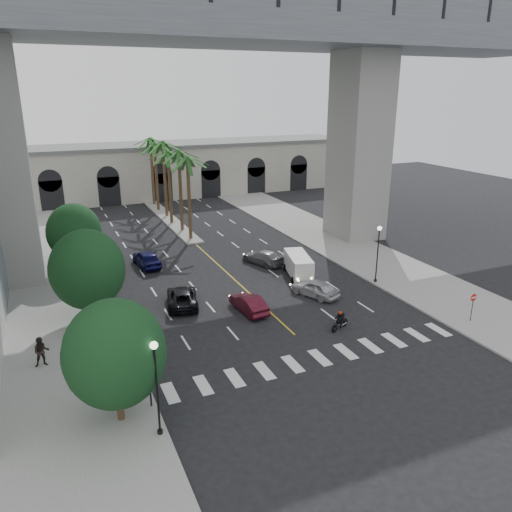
{
  "coord_description": "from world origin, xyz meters",
  "views": [
    {
      "loc": [
        -15.39,
        -26.27,
        16.68
      ],
      "look_at": [
        -1.29,
        6.0,
        4.9
      ],
      "focal_mm": 35.0,
      "sensor_mm": 36.0,
      "label": 1
    }
  ],
  "objects_px": {
    "lamp_post_right": "(378,249)",
    "car_c": "(182,297)",
    "pedestrian_b": "(41,352)",
    "lamp_post_left_far": "(101,256)",
    "do_not_enter_sign": "(473,302)",
    "car_b": "(249,303)",
    "car_d": "(263,257)",
    "traffic_signal_far": "(134,336)",
    "car_e": "(147,258)",
    "car_a": "(315,288)",
    "lamp_post_left_near": "(156,381)",
    "pedestrian_a": "(122,329)",
    "cargo_van": "(298,265)",
    "motorcycle_rider": "(340,321)",
    "traffic_signal_near": "(149,368)"
  },
  "relations": [
    {
      "from": "lamp_post_right",
      "to": "car_c",
      "type": "height_order",
      "value": "lamp_post_right"
    },
    {
      "from": "pedestrian_b",
      "to": "lamp_post_left_far",
      "type": "bearing_deg",
      "value": 64.78
    },
    {
      "from": "pedestrian_b",
      "to": "do_not_enter_sign",
      "type": "height_order",
      "value": "do_not_enter_sign"
    },
    {
      "from": "car_b",
      "to": "car_d",
      "type": "distance_m",
      "value": 11.5
    },
    {
      "from": "traffic_signal_far",
      "to": "car_e",
      "type": "distance_m",
      "value": 19.94
    },
    {
      "from": "car_a",
      "to": "car_c",
      "type": "bearing_deg",
      "value": -37.62
    },
    {
      "from": "car_b",
      "to": "do_not_enter_sign",
      "type": "bearing_deg",
      "value": 144.28
    },
    {
      "from": "lamp_post_left_near",
      "to": "car_e",
      "type": "height_order",
      "value": "lamp_post_left_near"
    },
    {
      "from": "lamp_post_right",
      "to": "pedestrian_a",
      "type": "bearing_deg",
      "value": -174.2
    },
    {
      "from": "traffic_signal_far",
      "to": "car_a",
      "type": "bearing_deg",
      "value": 20.63
    },
    {
      "from": "car_b",
      "to": "cargo_van",
      "type": "height_order",
      "value": "cargo_van"
    },
    {
      "from": "lamp_post_left_near",
      "to": "car_a",
      "type": "height_order",
      "value": "lamp_post_left_near"
    },
    {
      "from": "lamp_post_left_far",
      "to": "lamp_post_right",
      "type": "height_order",
      "value": "same"
    },
    {
      "from": "lamp_post_left_far",
      "to": "do_not_enter_sign",
      "type": "distance_m",
      "value": 30.1
    },
    {
      "from": "car_d",
      "to": "lamp_post_left_near",
      "type": "bearing_deg",
      "value": 33.53
    },
    {
      "from": "motorcycle_rider",
      "to": "car_d",
      "type": "bearing_deg",
      "value": 62.94
    },
    {
      "from": "car_c",
      "to": "car_e",
      "type": "relative_size",
      "value": 1.05
    },
    {
      "from": "lamp_post_right",
      "to": "car_a",
      "type": "relative_size",
      "value": 1.24
    },
    {
      "from": "lamp_post_left_near",
      "to": "pedestrian_a",
      "type": "xyz_separation_m",
      "value": [
        -0.1,
        10.67,
        -2.15
      ]
    },
    {
      "from": "traffic_signal_far",
      "to": "motorcycle_rider",
      "type": "relative_size",
      "value": 1.97
    },
    {
      "from": "car_b",
      "to": "car_d",
      "type": "xyz_separation_m",
      "value": [
        5.75,
        9.96,
        -0.0
      ]
    },
    {
      "from": "car_a",
      "to": "car_d",
      "type": "distance_m",
      "value": 9.35
    },
    {
      "from": "car_b",
      "to": "lamp_post_right",
      "type": "bearing_deg",
      "value": 179.35
    },
    {
      "from": "traffic_signal_near",
      "to": "car_a",
      "type": "bearing_deg",
      "value": 31.97
    },
    {
      "from": "lamp_post_left_near",
      "to": "car_d",
      "type": "distance_m",
      "value": 27.04
    },
    {
      "from": "lamp_post_left_far",
      "to": "cargo_van",
      "type": "height_order",
      "value": "lamp_post_left_far"
    },
    {
      "from": "traffic_signal_near",
      "to": "traffic_signal_far",
      "type": "xyz_separation_m",
      "value": [
        0.0,
        4.0,
        0.0
      ]
    },
    {
      "from": "traffic_signal_far",
      "to": "car_a",
      "type": "height_order",
      "value": "traffic_signal_far"
    },
    {
      "from": "car_a",
      "to": "pedestrian_b",
      "type": "bearing_deg",
      "value": -15.36
    },
    {
      "from": "pedestrian_b",
      "to": "car_a",
      "type": "bearing_deg",
      "value": 7.45
    },
    {
      "from": "car_e",
      "to": "pedestrian_a",
      "type": "distance_m",
      "value": 15.9
    },
    {
      "from": "lamp_post_right",
      "to": "motorcycle_rider",
      "type": "relative_size",
      "value": 2.89
    },
    {
      "from": "traffic_signal_far",
      "to": "car_e",
      "type": "bearing_deg",
      "value": 76.4
    },
    {
      "from": "car_a",
      "to": "car_d",
      "type": "xyz_separation_m",
      "value": [
        -0.6,
        9.33,
        -0.04
      ]
    },
    {
      "from": "pedestrian_a",
      "to": "motorcycle_rider",
      "type": "bearing_deg",
      "value": -13.72
    },
    {
      "from": "lamp_post_left_near",
      "to": "pedestrian_a",
      "type": "height_order",
      "value": "lamp_post_left_near"
    },
    {
      "from": "lamp_post_left_near",
      "to": "car_b",
      "type": "bearing_deg",
      "value": 50.36
    },
    {
      "from": "lamp_post_left_near",
      "to": "cargo_van",
      "type": "distance_m",
      "value": 24.51
    },
    {
      "from": "car_c",
      "to": "car_e",
      "type": "bearing_deg",
      "value": -73.23
    },
    {
      "from": "lamp_post_left_far",
      "to": "car_e",
      "type": "bearing_deg",
      "value": 45.22
    },
    {
      "from": "lamp_post_left_far",
      "to": "traffic_signal_far",
      "type": "distance_m",
      "value": 14.52
    },
    {
      "from": "car_e",
      "to": "cargo_van",
      "type": "relative_size",
      "value": 0.94
    },
    {
      "from": "do_not_enter_sign",
      "to": "car_d",
      "type": "bearing_deg",
      "value": 113.4
    },
    {
      "from": "car_d",
      "to": "car_a",
      "type": "bearing_deg",
      "value": 72.76
    },
    {
      "from": "traffic_signal_far",
      "to": "cargo_van",
      "type": "bearing_deg",
      "value": 32.37
    },
    {
      "from": "car_b",
      "to": "do_not_enter_sign",
      "type": "height_order",
      "value": "do_not_enter_sign"
    },
    {
      "from": "car_c",
      "to": "car_e",
      "type": "distance_m",
      "value": 10.58
    },
    {
      "from": "car_a",
      "to": "motorcycle_rider",
      "type": "bearing_deg",
      "value": 53.51
    },
    {
      "from": "pedestrian_a",
      "to": "pedestrian_b",
      "type": "height_order",
      "value": "pedestrian_b"
    },
    {
      "from": "car_c",
      "to": "pedestrian_a",
      "type": "distance_m",
      "value": 7.19
    }
  ]
}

